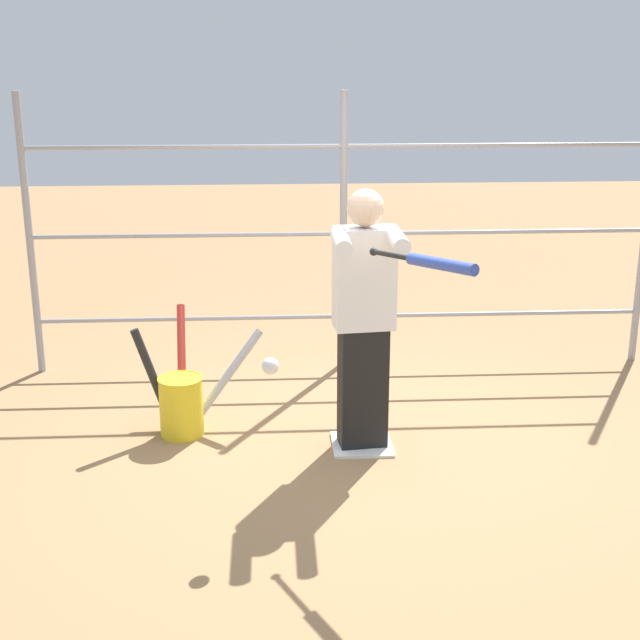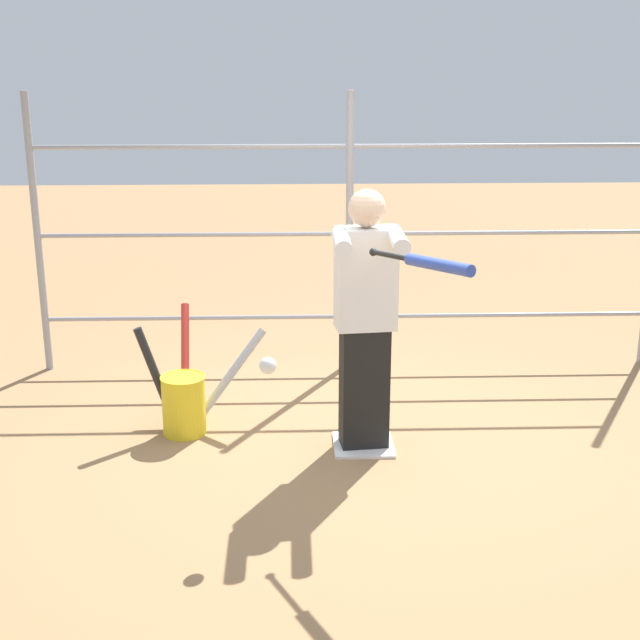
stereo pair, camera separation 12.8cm
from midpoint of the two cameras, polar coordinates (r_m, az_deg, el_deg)
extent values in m
plane|color=#9E754C|center=(6.07, 2.09, -8.04)|extent=(24.00, 24.00, 0.00)
cube|color=white|center=(6.07, 2.09, -7.96)|extent=(0.40, 0.40, 0.02)
cylinder|color=#939399|center=(7.24, 1.00, 5.55)|extent=(0.06, 0.06, 2.26)
cylinder|color=#939399|center=(7.48, -18.57, 5.04)|extent=(0.06, 0.06, 2.26)
cylinder|color=#939399|center=(7.41, 0.97, 0.24)|extent=(5.00, 0.04, 0.04)
cylinder|color=#939399|center=(7.24, 1.00, 5.55)|extent=(5.00, 0.04, 0.04)
cylinder|color=#939399|center=(7.13, 1.03, 11.07)|extent=(5.00, 0.04, 0.04)
cube|color=black|center=(5.91, 2.13, -4.36)|extent=(0.33, 0.23, 0.84)
cube|color=white|center=(5.68, 2.21, 2.68)|extent=(0.40, 0.26, 0.66)
sphere|color=beige|center=(5.58, 2.27, 7.18)|extent=(0.24, 0.24, 0.24)
cylinder|color=white|center=(5.42, 4.28, 5.19)|extent=(0.10, 0.46, 0.10)
cylinder|color=white|center=(5.35, 0.68, 5.08)|extent=(0.10, 0.46, 0.10)
sphere|color=black|center=(5.16, 2.74, 4.39)|extent=(0.05, 0.05, 0.05)
cylinder|color=black|center=(5.02, 3.87, 4.17)|extent=(0.19, 0.32, 0.06)
cylinder|color=#334CB2|center=(4.69, 6.99, 3.57)|extent=(0.31, 0.48, 0.11)
sphere|color=white|center=(4.88, -3.95, -2.96)|extent=(0.10, 0.10, 0.10)
cylinder|color=yellow|center=(6.24, -9.45, -5.49)|extent=(0.30, 0.30, 0.41)
torus|color=yellow|center=(6.16, -9.55, -3.72)|extent=(0.31, 0.31, 0.01)
cylinder|color=#B2B2B7|center=(6.29, -6.65, -3.75)|extent=(0.56, 0.30, 0.66)
cylinder|color=black|center=(6.21, -11.14, -3.79)|extent=(0.30, 0.10, 0.73)
cylinder|color=red|center=(6.47, -9.41, -2.80)|extent=(0.09, 0.57, 0.76)
camera|label=1|loc=(0.06, -90.68, -0.21)|focal=50.00mm
camera|label=2|loc=(0.06, 89.32, 0.21)|focal=50.00mm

